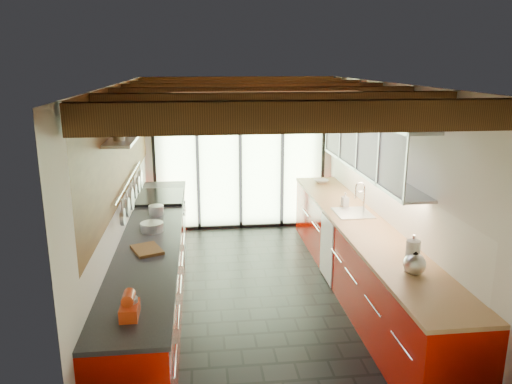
% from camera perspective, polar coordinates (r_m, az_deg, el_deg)
% --- Properties ---
extents(ground, '(5.50, 5.50, 0.00)m').
position_cam_1_polar(ground, '(6.35, 0.41, -11.90)').
color(ground, black).
rests_on(ground, ground).
extents(room_shell, '(5.50, 5.50, 5.50)m').
position_cam_1_polar(room_shell, '(5.80, 0.44, 2.85)').
color(room_shell, silver).
rests_on(room_shell, ground).
extents(ceiling_beams, '(3.14, 5.06, 4.90)m').
position_cam_1_polar(ceiling_beams, '(6.06, 0.01, 11.09)').
color(ceiling_beams, '#593316').
rests_on(ceiling_beams, ground).
extents(glass_door, '(2.95, 0.10, 2.90)m').
position_cam_1_polar(glass_door, '(8.44, -1.82, 6.65)').
color(glass_door, '#C6EAAD').
rests_on(glass_door, ground).
extents(left_counter, '(0.68, 5.00, 0.92)m').
position_cam_1_polar(left_counter, '(6.15, -11.60, -8.44)').
color(left_counter, '#A50C00').
rests_on(left_counter, ground).
extents(range_stove, '(0.66, 0.90, 0.97)m').
position_cam_1_polar(range_stove, '(7.49, -10.71, -4.02)').
color(range_stove, silver).
rests_on(range_stove, ground).
extents(right_counter, '(0.68, 5.00, 0.92)m').
position_cam_1_polar(right_counter, '(6.43, 11.85, -7.39)').
color(right_counter, '#A50C00').
rests_on(right_counter, ground).
extents(sink_assembly, '(0.45, 0.52, 0.43)m').
position_cam_1_polar(sink_assembly, '(6.63, 11.12, -2.10)').
color(sink_assembly, silver).
rests_on(sink_assembly, right_counter).
extents(upper_cabinets_right, '(0.34, 3.00, 3.00)m').
position_cam_1_polar(upper_cabinets_right, '(6.38, 13.01, 5.37)').
color(upper_cabinets_right, silver).
rests_on(upper_cabinets_right, ground).
extents(left_wall_fixtures, '(0.28, 2.60, 0.96)m').
position_cam_1_polar(left_wall_fixtures, '(6.03, -13.91, 4.31)').
color(left_wall_fixtures, silver).
rests_on(left_wall_fixtures, ground).
extents(stand_mixer, '(0.14, 0.24, 0.22)m').
position_cam_1_polar(stand_mixer, '(4.09, -14.25, -12.54)').
color(stand_mixer, red).
rests_on(stand_mixer, left_counter).
extents(pot_large, '(0.21, 0.21, 0.12)m').
position_cam_1_polar(pot_large, '(6.58, -11.33, -2.04)').
color(pot_large, silver).
rests_on(pot_large, left_counter).
extents(pot_small, '(0.33, 0.33, 0.10)m').
position_cam_1_polar(pot_small, '(5.96, -11.80, -3.92)').
color(pot_small, silver).
rests_on(pot_small, left_counter).
extents(cutting_board, '(0.38, 0.44, 0.03)m').
position_cam_1_polar(cutting_board, '(5.38, -12.35, -6.46)').
color(cutting_board, brown).
rests_on(cutting_board, left_counter).
extents(kettle, '(0.25, 0.28, 0.25)m').
position_cam_1_polar(kettle, '(4.92, 17.67, -7.70)').
color(kettle, silver).
rests_on(kettle, right_counter).
extents(paper_towel, '(0.15, 0.15, 0.36)m').
position_cam_1_polar(paper_towel, '(4.95, 17.45, -7.01)').
color(paper_towel, white).
rests_on(paper_towel, right_counter).
extents(soap_bottle, '(0.10, 0.10, 0.19)m').
position_cam_1_polar(soap_bottle, '(6.92, 10.14, -0.84)').
color(soap_bottle, silver).
rests_on(soap_bottle, right_counter).
extents(bowl, '(0.27, 0.27, 0.06)m').
position_cam_1_polar(bowl, '(8.21, 7.44, 1.24)').
color(bowl, silver).
rests_on(bowl, right_counter).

